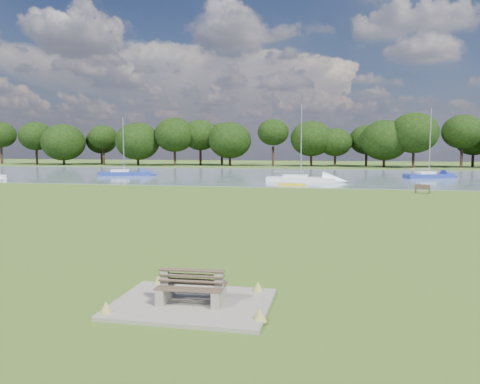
% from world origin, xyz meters
% --- Properties ---
extents(ground, '(220.00, 220.00, 0.00)m').
position_xyz_m(ground, '(0.00, 0.00, 0.00)').
color(ground, '#576422').
extents(river, '(220.00, 40.00, 0.10)m').
position_xyz_m(river, '(0.00, 42.00, 0.00)').
color(river, slate).
rests_on(river, ground).
extents(far_bank, '(220.00, 20.00, 0.40)m').
position_xyz_m(far_bank, '(0.00, 72.00, 0.00)').
color(far_bank, '#4C6626').
rests_on(far_bank, ground).
extents(concrete_pad, '(4.20, 3.20, 0.10)m').
position_xyz_m(concrete_pad, '(0.00, -14.00, 0.05)').
color(concrete_pad, gray).
rests_on(concrete_pad, ground).
extents(bench_pair, '(1.84, 1.13, 0.97)m').
position_xyz_m(bench_pair, '(-0.00, -14.00, 0.49)').
color(bench_pair, gray).
rests_on(bench_pair, concrete_pad).
extents(riverbank_bench, '(1.42, 0.85, 0.84)m').
position_xyz_m(riverbank_bench, '(11.58, 18.77, 0.42)').
color(riverbank_bench, brown).
rests_on(riverbank_bench, ground).
extents(kayak, '(2.84, 0.98, 0.28)m').
position_xyz_m(kayak, '(-0.66, 24.00, 0.19)').
color(kayak, gold).
rests_on(kayak, river).
extents(tree_line, '(116.51, 8.37, 10.13)m').
position_xyz_m(tree_line, '(-12.91, 68.00, 6.08)').
color(tree_line, black).
rests_on(tree_line, far_bank).
extents(sailboat_2, '(6.78, 4.36, 9.19)m').
position_xyz_m(sailboat_2, '(15.90, 39.49, 0.58)').
color(sailboat_2, navy).
rests_on(sailboat_2, river).
extents(sailboat_3, '(8.18, 2.78, 9.11)m').
position_xyz_m(sailboat_3, '(-0.27, 29.99, 0.54)').
color(sailboat_3, silver).
rests_on(sailboat_3, river).
extents(sailboat_4, '(7.39, 4.37, 8.27)m').
position_xyz_m(sailboat_4, '(-25.90, 36.44, 0.55)').
color(sailboat_4, navy).
rests_on(sailboat_4, river).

